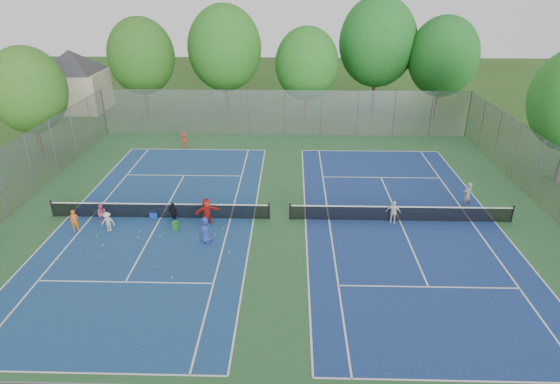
{
  "coord_description": "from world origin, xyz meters",
  "views": [
    {
      "loc": [
        0.67,
        -24.15,
        12.95
      ],
      "look_at": [
        0.0,
        1.0,
        1.3
      ],
      "focal_mm": 30.0,
      "sensor_mm": 36.0,
      "label": 1
    }
  ],
  "objects_px": {
    "net_right": "(400,214)",
    "ball_hopper": "(176,226)",
    "net_left": "(160,211)",
    "ball_crate": "(154,215)",
    "instructor": "(467,195)"
  },
  "relations": [
    {
      "from": "net_left",
      "to": "net_right",
      "type": "distance_m",
      "value": 14.0
    },
    {
      "from": "net_right",
      "to": "ball_hopper",
      "type": "relative_size",
      "value": 22.93
    },
    {
      "from": "net_left",
      "to": "instructor",
      "type": "bearing_deg",
      "value": 5.64
    },
    {
      "from": "ball_hopper",
      "to": "instructor",
      "type": "bearing_deg",
      "value": 10.7
    },
    {
      "from": "ball_crate",
      "to": "instructor",
      "type": "xyz_separation_m",
      "value": [
        18.76,
        1.74,
        0.68
      ]
    },
    {
      "from": "net_right",
      "to": "ball_crate",
      "type": "bearing_deg",
      "value": 179.69
    },
    {
      "from": "net_left",
      "to": "instructor",
      "type": "distance_m",
      "value": 18.47
    },
    {
      "from": "ball_crate",
      "to": "ball_hopper",
      "type": "distance_m",
      "value": 2.21
    },
    {
      "from": "net_left",
      "to": "instructor",
      "type": "relative_size",
      "value": 7.6
    },
    {
      "from": "net_left",
      "to": "ball_hopper",
      "type": "relative_size",
      "value": 22.93
    },
    {
      "from": "net_left",
      "to": "ball_hopper",
      "type": "xyz_separation_m",
      "value": [
        1.22,
        -1.43,
        -0.17
      ]
    },
    {
      "from": "net_right",
      "to": "ball_crate",
      "type": "height_order",
      "value": "net_right"
    },
    {
      "from": "net_right",
      "to": "ball_crate",
      "type": "relative_size",
      "value": 32.28
    },
    {
      "from": "net_right",
      "to": "ball_crate",
      "type": "xyz_separation_m",
      "value": [
        -14.39,
        0.08,
        -0.28
      ]
    },
    {
      "from": "ball_crate",
      "to": "ball_hopper",
      "type": "bearing_deg",
      "value": -42.98
    }
  ]
}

